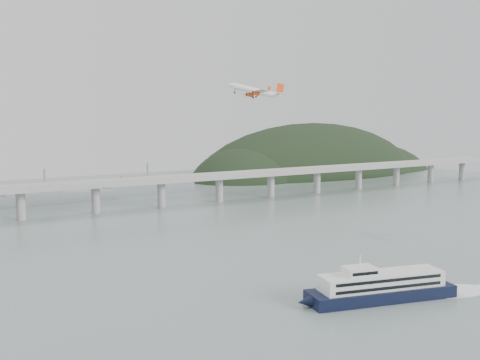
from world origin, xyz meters
TOP-DOWN VIEW (x-y plane):
  - ground at (0.00, 0.00)m, footprint 900.00×900.00m
  - bridge at (-1.15, 200.00)m, footprint 800.00×22.00m
  - headland at (285.18, 331.75)m, footprint 365.00×155.00m
  - ferry at (3.49, -39.91)m, footprint 93.21×33.26m
  - airliner at (23.56, 76.83)m, footprint 34.02×31.23m

SIDE VIEW (x-z plane):
  - headland at x=285.18m, z-range -97.34..58.66m
  - ground at x=0.00m, z-range 0.00..0.00m
  - ferry at x=3.49m, z-range -4.08..13.76m
  - bridge at x=-1.15m, z-range 5.70..29.60m
  - airliner at x=23.56m, z-range 77.27..86.69m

